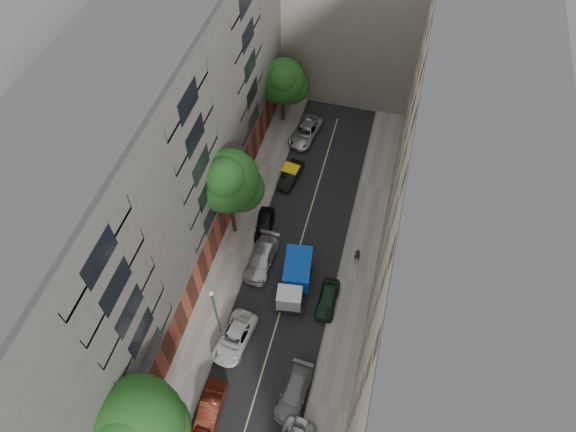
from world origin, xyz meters
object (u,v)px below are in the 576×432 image
(car_right_1, at_px, (294,393))
(pedestrian, at_px, (357,255))
(tree_near, at_px, (135,430))
(lamp_post, at_px, (215,308))
(tarp_truck, at_px, (295,278))
(car_left_1, at_px, (210,408))
(car_left_5, at_px, (291,175))
(car_left_2, at_px, (235,338))
(car_left_3, at_px, (262,258))
(car_left_4, at_px, (265,225))
(car_left_6, at_px, (305,132))
(tree_far, at_px, (283,83))
(tree_mid, at_px, (229,183))
(car_right_2, at_px, (328,299))

(car_right_1, bearing_deg, pedestrian, 83.74)
(tree_near, height_order, lamp_post, tree_near)
(tarp_truck, relative_size, car_left_1, 1.35)
(car_left_5, distance_m, pedestrian, 11.13)
(car_left_2, height_order, pedestrian, pedestrian)
(car_right_1, bearing_deg, car_left_3, 122.18)
(car_left_4, bearing_deg, car_left_6, 78.01)
(car_left_3, height_order, tree_far, tree_far)
(car_left_4, relative_size, car_left_6, 0.76)
(car_left_5, distance_m, car_left_6, 6.26)
(tree_near, bearing_deg, lamp_post, 81.30)
(car_left_6, xyz_separation_m, tree_near, (-2.90, -33.24, 5.23))
(car_left_6, distance_m, pedestrian, 16.12)
(car_left_3, bearing_deg, car_left_5, 92.51)
(car_left_6, distance_m, tree_near, 33.77)
(tarp_truck, relative_size, car_left_4, 1.44)
(pedestrian, bearing_deg, tarp_truck, 35.01)
(tarp_truck, height_order, tree_near, tree_near)
(car_left_1, distance_m, car_left_3, 13.20)
(tree_mid, distance_m, tree_far, 15.71)
(car_left_1, distance_m, tree_near, 7.06)
(car_left_5, distance_m, tree_mid, 10.37)
(car_left_3, distance_m, car_right_1, 11.99)
(car_left_1, height_order, car_left_2, car_left_1)
(tarp_truck, height_order, lamp_post, lamp_post)
(car_left_4, relative_size, car_left_5, 0.99)
(car_right_2, bearing_deg, car_left_6, 109.26)
(car_left_3, height_order, car_left_6, car_left_3)
(lamp_post, relative_size, pedestrian, 4.12)
(tree_mid, bearing_deg, car_right_1, -55.83)
(tree_far, distance_m, lamp_post, 25.33)
(lamp_post, bearing_deg, tree_near, -98.70)
(car_left_3, distance_m, lamp_post, 8.01)
(car_right_1, relative_size, tree_near, 0.52)
(car_left_6, height_order, tree_far, tree_far)
(lamp_post, bearing_deg, car_right_1, -26.43)
(car_left_5, height_order, tree_far, tree_far)
(car_left_6, bearing_deg, car_left_1, -81.34)
(tree_near, xyz_separation_m, tree_mid, (-0.42, 19.45, 1.02))
(car_left_1, bearing_deg, tree_near, -129.21)
(car_left_6, height_order, lamp_post, lamp_post)
(car_left_2, distance_m, lamp_post, 3.78)
(car_left_3, distance_m, tree_far, 18.89)
(car_left_1, relative_size, car_right_1, 0.89)
(car_left_1, distance_m, car_left_4, 16.82)
(tree_mid, height_order, lamp_post, tree_mid)
(lamp_post, bearing_deg, car_right_2, 31.18)
(car_left_4, bearing_deg, tree_near, -104.23)
(car_left_2, bearing_deg, car_right_2, 47.16)
(car_right_1, relative_size, car_right_2, 1.20)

